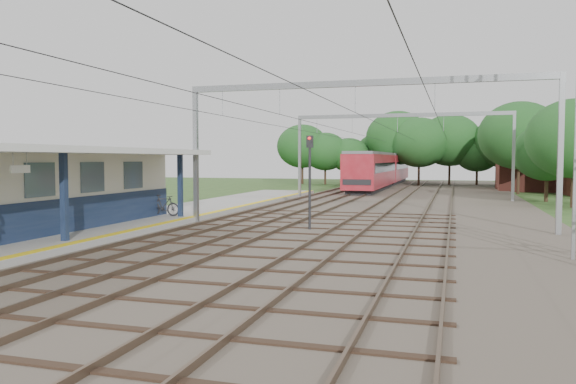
% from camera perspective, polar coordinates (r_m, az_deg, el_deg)
% --- Properties ---
extents(ground, '(160.00, 160.00, 0.00)m').
position_cam_1_polar(ground, '(13.98, -17.85, -10.59)').
color(ground, '#2D4C1E').
rests_on(ground, ground).
extents(ballast_bed, '(18.00, 90.00, 0.10)m').
position_cam_1_polar(ballast_bed, '(41.46, 11.40, -1.23)').
color(ballast_bed, '#473D33').
rests_on(ballast_bed, ground).
extents(platform, '(5.00, 52.00, 0.35)m').
position_cam_1_polar(platform, '(29.58, -14.50, -2.86)').
color(platform, gray).
rests_on(platform, ground).
extents(yellow_stripe, '(0.45, 52.00, 0.01)m').
position_cam_1_polar(yellow_stripe, '(28.46, -10.62, -2.68)').
color(yellow_stripe, yellow).
rests_on(yellow_stripe, platform).
extents(station_building, '(3.41, 18.00, 3.40)m').
position_cam_1_polar(station_building, '(24.64, -25.79, 0.05)').
color(station_building, beige).
rests_on(station_building, platform).
extents(canopy, '(6.40, 20.00, 3.44)m').
position_cam_1_polar(canopy, '(23.12, -25.53, 3.82)').
color(canopy, '#13213D').
rests_on(canopy, platform).
extents(rail_tracks, '(11.80, 88.00, 0.15)m').
position_cam_1_polar(rail_tracks, '(41.75, 7.98, -0.99)').
color(rail_tracks, brown).
rests_on(rail_tracks, ballast_bed).
extents(catenary_system, '(17.22, 88.00, 7.00)m').
position_cam_1_polar(catenary_system, '(36.76, 9.87, 6.73)').
color(catenary_system, gray).
rests_on(catenary_system, ground).
extents(tree_band, '(31.72, 30.88, 8.82)m').
position_cam_1_polar(tree_band, '(68.41, 13.39, 4.62)').
color(tree_band, '#382619').
rests_on(tree_band, ground).
extents(house_far, '(8.00, 6.12, 8.66)m').
position_cam_1_polar(house_far, '(63.70, 24.10, 3.00)').
color(house_far, brown).
rests_on(house_far, ground).
extents(bicycle, '(1.86, 0.58, 1.11)m').
position_cam_1_polar(bicycle, '(30.06, -12.53, -1.33)').
color(bicycle, black).
rests_on(bicycle, platform).
extents(train, '(2.99, 37.27, 3.93)m').
position_cam_1_polar(train, '(67.77, 9.64, 2.37)').
color(train, black).
rests_on(train, ballast_bed).
extents(signal_post, '(0.31, 0.27, 4.40)m').
position_cam_1_polar(signal_post, '(25.66, 2.22, 2.14)').
color(signal_post, black).
rests_on(signal_post, ground).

